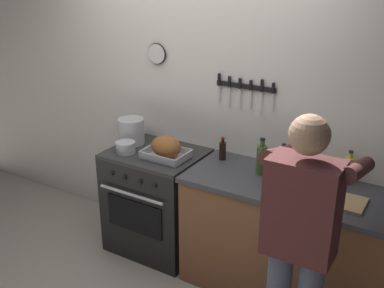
# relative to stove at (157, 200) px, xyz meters

# --- Properties ---
(wall_back) EXTENTS (6.00, 0.13, 2.60)m
(wall_back) POSITION_rel_stove_xyz_m (0.22, 0.36, 0.85)
(wall_back) COLOR white
(wall_back) RESTS_ON ground
(counter_block) EXTENTS (2.03, 0.65, 0.90)m
(counter_block) POSITION_rel_stove_xyz_m (1.43, 0.00, 0.01)
(counter_block) COLOR brown
(counter_block) RESTS_ON ground
(stove) EXTENTS (0.76, 0.67, 0.90)m
(stove) POSITION_rel_stove_xyz_m (0.00, 0.00, 0.00)
(stove) COLOR black
(stove) RESTS_ON ground
(person_cook) EXTENTS (0.51, 0.63, 1.66)m
(person_cook) POSITION_rel_stove_xyz_m (1.46, -0.68, 0.50)
(person_cook) COLOR #4C566B
(person_cook) RESTS_ON ground
(roasting_pan) EXTENTS (0.35, 0.26, 0.18)m
(roasting_pan) POSITION_rel_stove_xyz_m (0.15, -0.06, 0.53)
(roasting_pan) COLOR #B7B7BC
(roasting_pan) RESTS_ON stove
(stock_pot) EXTENTS (0.22, 0.22, 0.22)m
(stock_pot) POSITION_rel_stove_xyz_m (-0.29, 0.06, 0.56)
(stock_pot) COLOR #B7B7BC
(stock_pot) RESTS_ON stove
(saucepan) EXTENTS (0.16, 0.16, 0.09)m
(saucepan) POSITION_rel_stove_xyz_m (-0.20, -0.14, 0.50)
(saucepan) COLOR #B7B7BC
(saucepan) RESTS_ON stove
(cutting_board) EXTENTS (0.36, 0.24, 0.02)m
(cutting_board) POSITION_rel_stove_xyz_m (1.50, -0.07, 0.46)
(cutting_board) COLOR tan
(cutting_board) RESTS_ON counter_block
(bottle_vinegar) EXTENTS (0.06, 0.06, 0.26)m
(bottle_vinegar) POSITION_rel_stove_xyz_m (1.06, 0.09, 0.56)
(bottle_vinegar) COLOR #997F4C
(bottle_vinegar) RESTS_ON counter_block
(bottle_soy_sauce) EXTENTS (0.05, 0.05, 0.19)m
(bottle_soy_sauce) POSITION_rel_stove_xyz_m (0.54, 0.15, 0.53)
(bottle_soy_sauce) COLOR black
(bottle_soy_sauce) RESTS_ON counter_block
(bottle_hot_sauce) EXTENTS (0.05, 0.05, 0.20)m
(bottle_hot_sauce) POSITION_rel_stove_xyz_m (1.06, 0.18, 0.53)
(bottle_hot_sauce) COLOR red
(bottle_hot_sauce) RESTS_ON counter_block
(bottle_cooking_oil) EXTENTS (0.07, 0.07, 0.24)m
(bottle_cooking_oil) POSITION_rel_stove_xyz_m (1.49, 0.24, 0.55)
(bottle_cooking_oil) COLOR gold
(bottle_cooking_oil) RESTS_ON counter_block
(bottle_olive_oil) EXTENTS (0.07, 0.07, 0.28)m
(bottle_olive_oil) POSITION_rel_stove_xyz_m (0.91, 0.06, 0.57)
(bottle_olive_oil) COLOR #385623
(bottle_olive_oil) RESTS_ON counter_block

